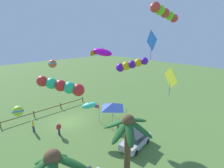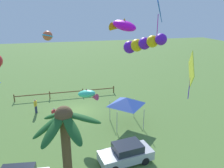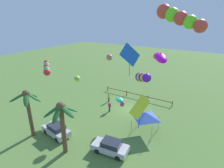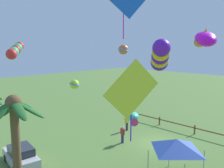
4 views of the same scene
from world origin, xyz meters
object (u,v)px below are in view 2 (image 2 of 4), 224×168
Objects in this scene: palm_tree_0 at (65,135)px; spectator_0 at (36,106)px; spectator_1 at (55,115)px; kite_tube_0 at (142,44)px; kite_fish_3 at (123,26)px; kite_ball_8 at (48,36)px; kite_fish_7 at (88,94)px; kite_diamond_2 at (191,70)px; parked_car_0 at (126,153)px; festival_tent at (126,101)px; kite_diamond_4 at (159,6)px.

spectator_0 is (2.63, -12.95, -3.62)m from palm_tree_0.
spectator_1 is 11.31m from kite_tube_0.
kite_ball_8 is (7.06, 0.36, -0.73)m from kite_fish_3.
kite_fish_7 is at bearing 143.51° from kite_ball_8.
kite_diamond_2 is 1.02× the size of kite_fish_3.
kite_fish_7 is (-3.06, 2.24, 2.77)m from spectator_1.
palm_tree_0 is 8.47m from kite_diamond_2.
spectator_1 is 0.51× the size of kite_diamond_2.
parked_car_0 is at bearing -149.67° from palm_tree_0.
parked_car_0 is 2.57× the size of spectator_1.
kite_fish_7 is (4.02, 2.61, -5.70)m from kite_fish_3.
kite_fish_3 reaches higher than kite_diamond_2.
kite_fish_3 reaches higher than kite_ball_8.
festival_tent is (-8.70, 5.01, 1.65)m from spectator_0.
palm_tree_0 is at bearing 101.47° from spectator_0.
kite_tube_0 is 1.10× the size of kite_diamond_4.
kite_tube_0 is at bearing -69.29° from kite_diamond_2.
spectator_0 is 0.51× the size of kite_diamond_2.
kite_fish_3 reaches higher than parked_car_0.
kite_ball_8 is at bearing -86.29° from palm_tree_0.
spectator_1 is (0.68, -10.12, -3.62)m from palm_tree_0.
spectator_1 is at bearing 38.18° from kite_ball_8.
kite_fish_3 is (-0.04, -5.20, 1.04)m from kite_tube_0.
kite_tube_0 is (-7.04, 4.82, 7.43)m from spectator_1.
kite_diamond_2 is at bearing -172.07° from palm_tree_0.
kite_tube_0 is 1.03× the size of kite_fish_3.
kite_fish_7 reaches higher than spectator_0.
parked_car_0 is 1.98× the size of kite_fish_7.
kite_ball_8 is at bearing 2.94° from kite_fish_3.
parked_car_0 is 3.07× the size of kite_ball_8.
kite_tube_0 is at bearing 96.21° from festival_tent.
kite_fish_3 is (1.54, -9.39, 2.12)m from kite_diamond_2.
spectator_0 reaches higher than parked_car_0.
kite_diamond_4 is (-6.86, 7.54, 10.10)m from spectator_1.
kite_diamond_4 is at bearing 132.18° from kite_ball_8.
kite_fish_3 is at bearing -90.49° from kite_tube_0.
spectator_1 is at bearing -17.87° from festival_tent.
kite_fish_3 is at bearing 164.79° from spectator_0.
spectator_0 is at bearing -55.43° from spectator_1.
palm_tree_0 is 10.19m from festival_tent.
kite_diamond_4 is (-6.19, -2.58, 6.48)m from palm_tree_0.
parked_car_0 is 1.31× the size of kite_diamond_2.
kite_diamond_4 is at bearing 130.36° from spectator_0.
parked_car_0 is 11.98m from kite_ball_8.
kite_diamond_2 is at bearing 110.71° from kite_tube_0.
kite_diamond_4 reaches higher than spectator_0.
spectator_1 is 0.56× the size of kite_diamond_4.
festival_tent is at bearing -83.79° from kite_tube_0.
kite_tube_0 is at bearing 145.57° from spectator_1.
kite_tube_0 is at bearing 145.41° from kite_ball_8.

